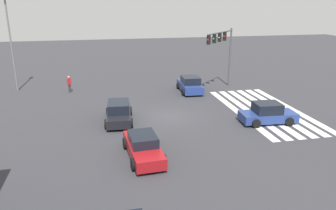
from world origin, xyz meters
The scene contains 9 objects.
ground_plane centered at (0.00, 0.00, 0.00)m, with size 112.52×112.52×0.00m, color #333338.
crosswalk_markings centered at (0.00, -8.29, 0.00)m, with size 12.47×5.35×0.01m.
traffic_signal_mast centered at (7.02, -7.02, 4.61)m, with size 4.05×4.05×6.08m.
car_2 centered at (-2.82, -7.01, 0.70)m, with size 2.21×4.21×1.55m.
car_3 centered at (-6.49, 2.87, 0.65)m, with size 4.69×2.15×1.39m.
car_4 centered at (-0.26, 3.85, 0.72)m, with size 4.48×2.27×1.54m.
car_5 centered at (6.79, -3.72, 0.74)m, with size 4.23×2.25×1.61m.
pedestrian centered at (9.13, 8.08, 0.93)m, with size 0.40×0.42×1.67m.
street_light_pole_a centered at (10.97, 13.35, 5.38)m, with size 0.80×0.36×9.13m.
Camera 1 is at (-23.81, 5.11, 8.75)m, focal length 35.00 mm.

